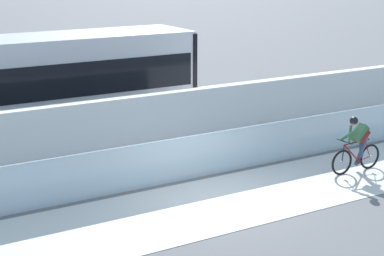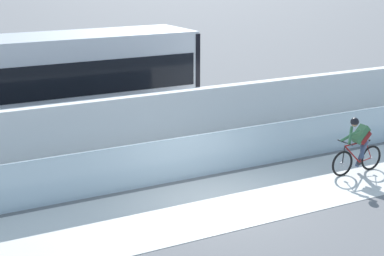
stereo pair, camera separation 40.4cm
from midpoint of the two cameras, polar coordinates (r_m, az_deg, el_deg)
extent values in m
plane|color=slate|center=(15.52, 3.21, -6.73)|extent=(200.00, 200.00, 0.00)
cube|color=silver|center=(15.52, 3.21, -6.71)|extent=(32.00, 3.20, 0.01)
cube|color=silver|center=(16.82, -0.12, -2.78)|extent=(32.00, 0.05, 1.19)
cube|color=white|center=(18.23, -2.85, 0.00)|extent=(32.00, 0.36, 2.02)
cube|color=#595654|center=(20.68, -5.85, -1.10)|extent=(32.00, 0.08, 0.01)
cube|color=#595654|center=(21.96, -7.34, -0.17)|extent=(32.00, 0.08, 0.01)
cube|color=silver|center=(19.99, -14.45, 3.52)|extent=(11.00, 2.50, 3.10)
cube|color=black|center=(19.93, -14.52, 4.51)|extent=(10.56, 2.54, 1.04)
cube|color=red|center=(20.30, -14.20, -0.26)|extent=(10.78, 2.53, 0.28)
cube|color=#232326|center=(21.46, -5.08, 0.52)|extent=(1.40, 1.88, 0.20)
cylinder|color=black|center=(20.84, -4.27, -0.08)|extent=(0.60, 0.10, 0.60)
cylinder|color=black|center=(22.11, -5.84, 0.78)|extent=(0.60, 0.10, 0.60)
cube|color=black|center=(21.95, -0.56, 5.03)|extent=(0.16, 2.54, 2.94)
torus|color=black|center=(17.69, 14.07, -3.14)|extent=(0.72, 0.06, 0.72)
cylinder|color=#99999E|center=(17.69, 14.07, -3.14)|extent=(0.07, 0.10, 0.07)
torus|color=black|center=(18.39, 16.48, -2.60)|extent=(0.72, 0.06, 0.72)
cylinder|color=#99999E|center=(18.39, 16.48, -2.60)|extent=(0.07, 0.10, 0.07)
cylinder|color=maroon|center=(17.85, 14.91, -2.31)|extent=(0.60, 0.04, 0.58)
cylinder|color=maroon|center=(18.10, 15.78, -2.08)|extent=(0.22, 0.04, 0.59)
cylinder|color=maroon|center=(17.82, 15.18, -1.38)|extent=(0.76, 0.04, 0.07)
cylinder|color=maroon|center=(18.26, 16.00, -2.80)|extent=(0.43, 0.03, 0.09)
cylinder|color=maroon|center=(18.23, 16.27, -1.89)|extent=(0.27, 0.02, 0.53)
cylinder|color=black|center=(17.63, 14.18, -2.38)|extent=(0.08, 0.03, 0.49)
cube|color=black|center=(18.07, 16.06, -1.10)|extent=(0.24, 0.10, 0.05)
cylinder|color=black|center=(17.55, 14.31, -1.29)|extent=(0.03, 0.58, 0.03)
cylinder|color=#262628|center=(18.12, 15.51, -3.00)|extent=(0.18, 0.02, 0.18)
cube|color=#33663F|center=(17.86, 15.60, -0.54)|extent=(0.50, 0.28, 0.51)
cube|color=maroon|center=(17.95, 15.80, -0.77)|extent=(0.38, 0.30, 0.38)
sphere|color=#997051|center=(17.61, 15.12, 0.44)|extent=(0.20, 0.20, 0.20)
sphere|color=black|center=(17.60, 15.13, 0.55)|extent=(0.23, 0.23, 0.23)
cylinder|color=#33663F|center=(17.62, 14.77, -0.66)|extent=(0.44, 0.41, 0.41)
cylinder|color=#33663F|center=(17.62, 14.77, -0.66)|extent=(0.44, 0.41, 0.41)
cylinder|color=#384766|center=(18.10, 15.73, -2.23)|extent=(0.29, 0.33, 0.80)
cylinder|color=#384766|center=(18.06, 15.76, -1.80)|extent=(0.29, 0.33, 0.54)
camera|label=1|loc=(0.20, -89.33, 0.18)|focal=59.01mm
camera|label=2|loc=(0.20, 90.67, -0.18)|focal=59.01mm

